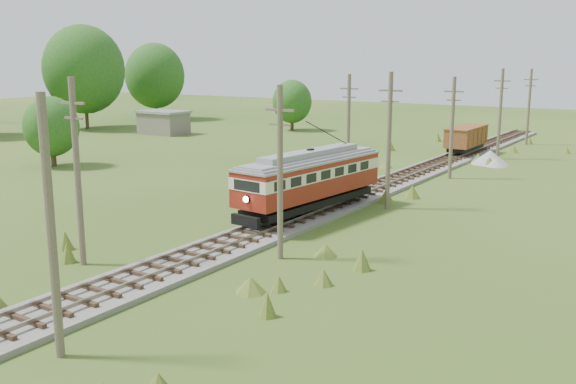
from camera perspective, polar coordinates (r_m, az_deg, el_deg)
The scene contains 17 objects.
railbed_main at distance 47.26m, azimuth 6.75°, elevation -0.06°, with size 3.60×96.00×0.57m.
streetcar at distance 40.21m, azimuth 1.99°, elevation 1.41°, with size 3.95×12.23×5.54m.
gondola at distance 68.66m, azimuth 15.56°, elevation 4.69°, with size 2.43×7.38×2.45m.
gravel_pile at distance 63.68m, azimuth 17.59°, elevation 2.90°, with size 3.63×3.85×1.32m.
utility_pole_r_1 at distance 22.00m, azimuth -20.32°, elevation -3.17°, with size 0.30×0.30×8.80m.
utility_pole_r_2 at distance 31.19m, azimuth -0.71°, elevation 1.84°, with size 1.60×0.30×8.60m.
utility_pole_r_3 at distance 42.52m, azimuth 8.97°, elevation 4.62°, with size 1.60×0.30×9.00m.
utility_pole_r_4 at distance 54.68m, azimuth 14.38°, elevation 5.63°, with size 1.60×0.30×8.40m.
utility_pole_r_5 at distance 66.95m, azimuth 18.34°, elevation 6.67°, with size 1.60×0.30×8.90m.
utility_pole_r_6 at distance 79.61m, azimuth 20.63°, elevation 7.16°, with size 1.60×0.30×8.70m.
utility_pole_l_a at distance 31.81m, azimuth -18.23°, elevation 1.81°, with size 1.60×0.30×9.00m.
utility_pole_l_b at distance 53.93m, azimuth 5.39°, elevation 5.97°, with size 1.60×0.30×8.60m.
tree_left_4 at distance 96.54m, azimuth -17.69°, elevation 10.34°, with size 11.34×11.34×14.61m.
tree_left_5 at distance 108.87m, azimuth -11.75°, elevation 10.08°, with size 9.66×9.66×12.44m.
tree_mid_a at distance 89.89m, azimuth 0.36°, elevation 8.05°, with size 5.46×5.46×7.03m.
tree_mid_c at distance 63.11m, azimuth -20.30°, elevation 5.48°, with size 5.04×5.04×6.49m.
shed at distance 87.31m, azimuth -11.01°, elevation 6.11°, with size 6.40×4.40×3.10m.
Camera 1 is at (20.35, -7.56, 9.77)m, focal length 40.00 mm.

